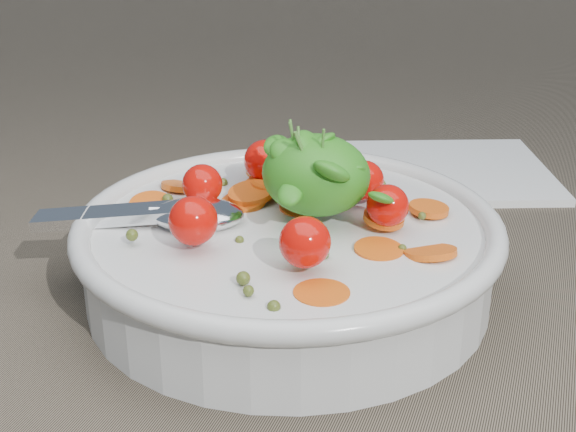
% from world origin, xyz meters
% --- Properties ---
extents(ground, '(6.00, 6.00, 0.00)m').
position_xyz_m(ground, '(0.00, 0.00, 0.00)').
color(ground, '#6C604D').
rests_on(ground, ground).
extents(bowl, '(0.28, 0.26, 0.11)m').
position_xyz_m(bowl, '(-0.01, -0.01, 0.03)').
color(bowl, silver).
rests_on(bowl, ground).
extents(napkin, '(0.21, 0.20, 0.01)m').
position_xyz_m(napkin, '(0.05, 0.23, 0.00)').
color(napkin, white).
rests_on(napkin, ground).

